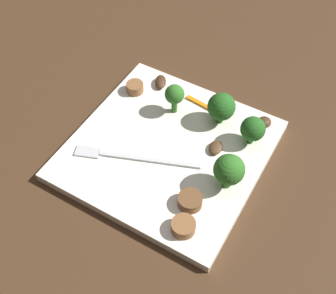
% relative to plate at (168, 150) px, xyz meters
% --- Properties ---
extents(ground_plane, '(1.40, 1.40, 0.00)m').
position_rel_plate_xyz_m(ground_plane, '(0.00, 0.00, -0.01)').
color(ground_plane, '#422B19').
extents(plate, '(0.27, 0.27, 0.02)m').
position_rel_plate_xyz_m(plate, '(0.00, 0.00, 0.00)').
color(plate, white).
rests_on(plate, ground_plane).
extents(fork, '(0.17, 0.07, 0.00)m').
position_rel_plate_xyz_m(fork, '(0.04, 0.05, 0.01)').
color(fork, silver).
rests_on(fork, plate).
extents(broccoli_floret_0, '(0.04, 0.04, 0.06)m').
position_rel_plate_xyz_m(broccoli_floret_0, '(-0.10, 0.02, 0.04)').
color(broccoli_floret_0, '#347525').
rests_on(broccoli_floret_0, plate).
extents(broccoli_floret_1, '(0.04, 0.04, 0.05)m').
position_rel_plate_xyz_m(broccoli_floret_1, '(-0.10, -0.07, 0.04)').
color(broccoli_floret_1, '#296420').
rests_on(broccoli_floret_1, plate).
extents(broccoli_floret_2, '(0.04, 0.04, 0.05)m').
position_rel_plate_xyz_m(broccoli_floret_2, '(-0.04, -0.08, 0.04)').
color(broccoli_floret_2, '#296420').
rests_on(broccoli_floret_2, plate).
extents(broccoli_floret_3, '(0.03, 0.03, 0.05)m').
position_rel_plate_xyz_m(broccoli_floret_3, '(0.03, -0.07, 0.04)').
color(broccoli_floret_3, '#347525').
rests_on(broccoli_floret_3, plate).
extents(sausage_slice_0, '(0.03, 0.03, 0.02)m').
position_rel_plate_xyz_m(sausage_slice_0, '(0.10, -0.07, 0.02)').
color(sausage_slice_0, brown).
rests_on(sausage_slice_0, plate).
extents(sausage_slice_1, '(0.04, 0.04, 0.01)m').
position_rel_plate_xyz_m(sausage_slice_1, '(-0.08, 0.10, 0.01)').
color(sausage_slice_1, brown).
rests_on(sausage_slice_1, plate).
extents(sausage_slice_2, '(0.04, 0.04, 0.02)m').
position_rel_plate_xyz_m(sausage_slice_2, '(-0.07, 0.07, 0.02)').
color(sausage_slice_2, brown).
rests_on(sausage_slice_2, plate).
extents(mushroom_0, '(0.03, 0.03, 0.01)m').
position_rel_plate_xyz_m(mushroom_0, '(0.08, -0.11, 0.01)').
color(mushroom_0, '#422B19').
rests_on(mushroom_0, plate).
extents(mushroom_1, '(0.03, 0.03, 0.01)m').
position_rel_plate_xyz_m(mushroom_1, '(-0.10, -0.11, 0.01)').
color(mushroom_1, '#422B19').
rests_on(mushroom_1, plate).
extents(mushroom_2, '(0.02, 0.03, 0.01)m').
position_rel_plate_xyz_m(mushroom_2, '(-0.06, -0.03, 0.01)').
color(mushroom_2, '#4C331E').
rests_on(mushroom_2, plate).
extents(pepper_strip_1, '(0.05, 0.01, 0.00)m').
position_rel_plate_xyz_m(pepper_strip_1, '(-0.00, -0.10, 0.01)').
color(pepper_strip_1, orange).
rests_on(pepper_strip_1, plate).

